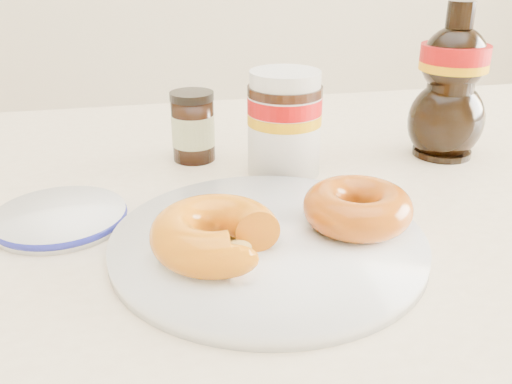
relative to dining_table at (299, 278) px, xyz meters
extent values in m
cube|color=#FFE9C2|center=(0.00, 0.00, 0.06)|extent=(1.40, 0.90, 0.04)
cylinder|color=white|center=(-0.05, -0.07, 0.09)|extent=(0.28, 0.28, 0.01)
torus|color=white|center=(-0.05, -0.07, 0.09)|extent=(0.28, 0.28, 0.01)
torus|color=orange|center=(-0.10, -0.09, 0.12)|extent=(0.11, 0.11, 0.04)
torus|color=#B03D0B|center=(0.03, -0.07, 0.12)|extent=(0.13, 0.13, 0.04)
cylinder|color=white|center=(0.01, 0.10, 0.13)|extent=(0.09, 0.09, 0.10)
cylinder|color=#900505|center=(0.01, 0.10, 0.17)|extent=(0.09, 0.09, 0.02)
cylinder|color=#D89905|center=(0.01, 0.10, 0.15)|extent=(0.09, 0.09, 0.01)
cylinder|color=black|center=(0.01, 0.10, 0.18)|extent=(0.09, 0.09, 0.01)
cylinder|color=white|center=(0.01, 0.10, 0.19)|extent=(0.08, 0.08, 0.02)
cylinder|color=black|center=(-0.09, 0.17, 0.12)|extent=(0.05, 0.05, 0.08)
cylinder|color=beige|center=(-0.09, 0.17, 0.12)|extent=(0.05, 0.05, 0.04)
cylinder|color=black|center=(-0.09, 0.17, 0.16)|extent=(0.05, 0.05, 0.01)
cylinder|color=white|center=(-0.24, 0.02, 0.09)|extent=(0.13, 0.13, 0.01)
torus|color=navy|center=(-0.24, 0.02, 0.09)|extent=(0.13, 0.13, 0.01)
camera|label=1|loc=(-0.16, -0.51, 0.34)|focal=40.00mm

